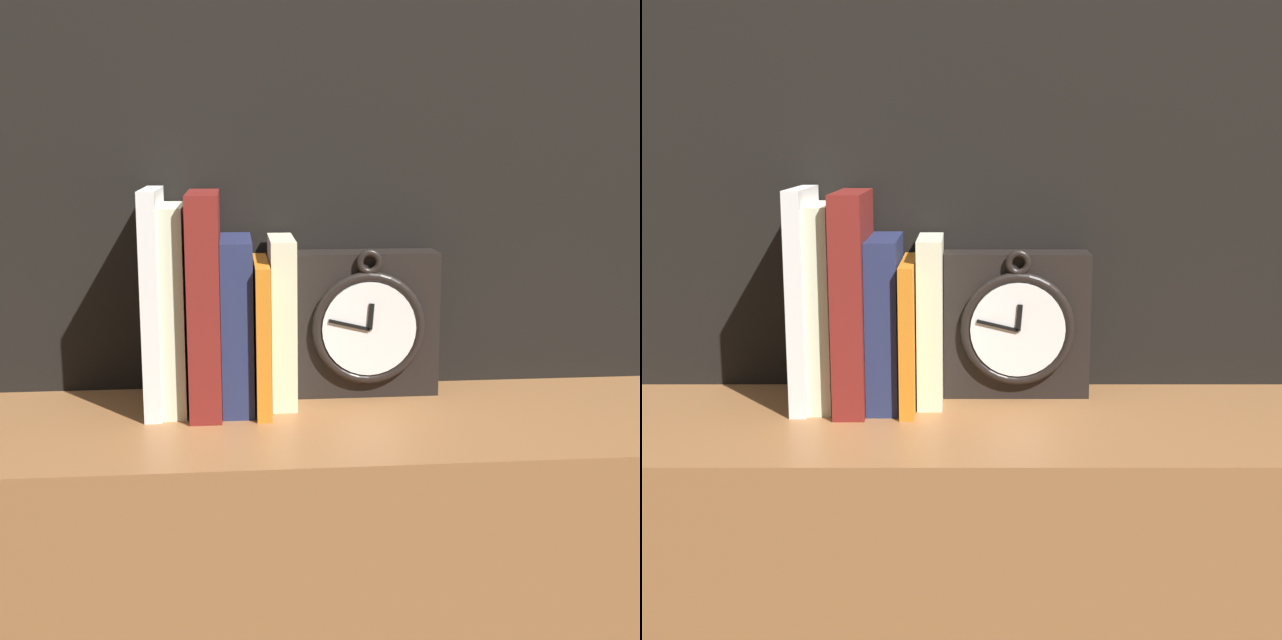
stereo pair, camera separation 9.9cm
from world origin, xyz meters
TOP-DOWN VIEW (x-y plane):
  - clock at (0.07, 0.11)m, footprint 0.18×0.07m
  - book_slot0_white at (-0.19, 0.07)m, footprint 0.02×0.14m
  - book_slot1_cream at (-0.16, 0.08)m, footprint 0.03×0.13m
  - book_slot2_maroon at (-0.13, 0.07)m, footprint 0.04×0.15m
  - book_slot3_navy at (-0.09, 0.07)m, footprint 0.04×0.14m
  - book_slot4_orange at (-0.06, 0.07)m, footprint 0.02×0.15m
  - book_slot5_cream at (-0.04, 0.09)m, footprint 0.03×0.11m

SIDE VIEW (x-z plane):
  - book_slot4_orange at x=-0.06m, z-range 0.73..0.90m
  - clock at x=0.07m, z-range 0.72..0.91m
  - book_slot5_cream at x=-0.04m, z-range 0.73..0.93m
  - book_slot3_navy at x=-0.09m, z-range 0.73..0.93m
  - book_slot1_cream at x=-0.16m, z-range 0.73..0.97m
  - book_slot2_maroon at x=-0.13m, z-range 0.73..0.98m
  - book_slot0_white at x=-0.19m, z-range 0.73..0.99m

